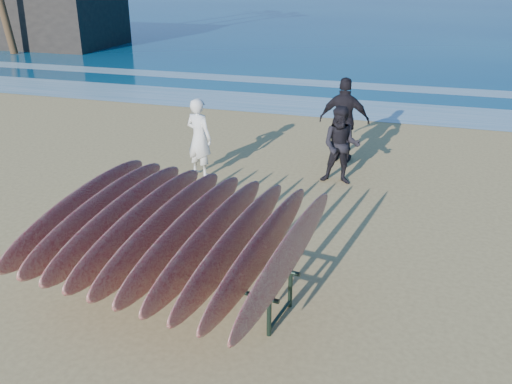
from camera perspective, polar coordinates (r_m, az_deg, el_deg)
ground at (r=7.69m, az=-1.76°, el=-8.77°), size 120.00×120.00×0.00m
ocean at (r=61.37m, az=15.72°, el=18.25°), size 160.00×160.00×0.00m
foam_near at (r=16.82m, az=9.28°, el=8.69°), size 160.00×160.00×0.00m
foam_far at (r=20.21m, az=10.74°, el=10.94°), size 160.00×160.00×0.00m
surfboard_rack at (r=6.98m, az=-8.63°, el=-4.20°), size 3.59×3.44×1.40m
person_white at (r=11.01m, az=-6.00°, el=5.69°), size 0.68×0.55×1.62m
person_dark_a at (r=10.70m, az=8.93°, el=4.85°), size 0.77×0.60×1.55m
person_dark_b at (r=11.94m, az=9.28°, el=7.45°), size 1.08×0.45×1.85m
building at (r=32.56m, az=-22.45°, el=17.51°), size 8.71×4.84×3.87m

